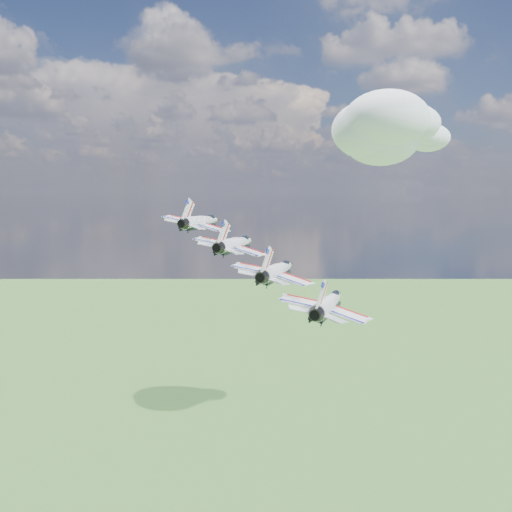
# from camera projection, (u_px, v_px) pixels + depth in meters

# --- Properties ---
(cloud_far) EXTENTS (62.08, 48.77, 24.39)m
(cloud_far) POSITION_uv_depth(u_px,v_px,m) (402.00, 127.00, 299.43)
(cloud_far) COLOR white
(jet_0) EXTENTS (15.25, 18.43, 6.96)m
(jet_0) POSITION_uv_depth(u_px,v_px,m) (202.00, 221.00, 96.74)
(jet_0) COLOR white
(jet_1) EXTENTS (15.25, 18.43, 6.96)m
(jet_1) POSITION_uv_depth(u_px,v_px,m) (236.00, 243.00, 88.42)
(jet_1) COLOR white
(jet_2) EXTENTS (15.25, 18.43, 6.96)m
(jet_2) POSITION_uv_depth(u_px,v_px,m) (278.00, 270.00, 80.10)
(jet_2) COLOR white
(jet_3) EXTENTS (15.25, 18.43, 6.96)m
(jet_3) POSITION_uv_depth(u_px,v_px,m) (329.00, 303.00, 71.78)
(jet_3) COLOR white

